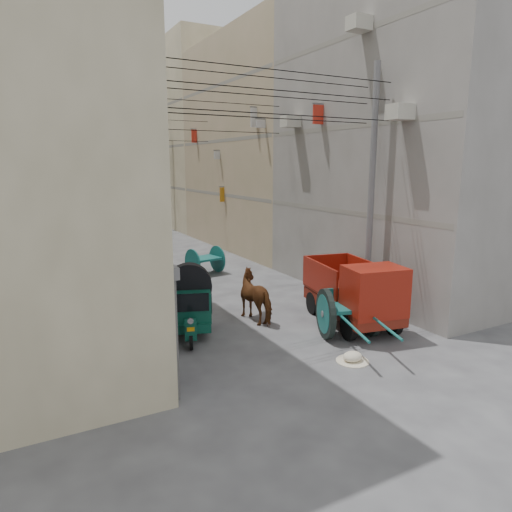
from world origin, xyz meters
TOP-DOWN VIEW (x-y plane):
  - ground at (0.00, 0.00)m, footprint 140.00×140.00m
  - building_row_right at (8.00, 34.13)m, footprint 8.00×62.00m
  - end_cap_building at (0.00, 66.00)m, footprint 22.00×10.00m
  - shutters_left at (-3.92, 10.38)m, footprint 0.18×14.40m
  - signboards at (-0.01, 21.66)m, footprint 8.22×40.52m
  - ac_units at (3.65, 7.67)m, footprint 0.70×6.55m
  - utility_poles at (0.00, 17.00)m, footprint 7.40×22.20m
  - overhead_cables at (0.00, 14.40)m, footprint 7.40×22.52m
  - auto_rickshaw at (-2.35, 6.82)m, footprint 1.78×2.37m
  - tonga_cart at (1.59, 4.49)m, footprint 2.15×3.40m
  - mini_truck at (2.30, 4.90)m, footprint 2.32×3.96m
  - second_cart at (0.82, 13.59)m, footprint 1.61×1.48m
  - feed_sack at (0.61, 3.07)m, footprint 0.52×0.41m
  - horse at (0.00, 7.00)m, footprint 1.08×1.96m
  - distant_car_white at (-2.29, 24.40)m, footprint 1.77×3.61m
  - distant_car_grey at (0.95, 34.00)m, footprint 1.83×3.87m
  - distant_car_green at (0.46, 35.93)m, footprint 1.73×3.78m

SIDE VIEW (x-z plane):
  - ground at x=0.00m, z-range 0.00..0.00m
  - feed_sack at x=0.61m, z-range 0.00..0.26m
  - distant_car_green at x=0.46m, z-range 0.00..1.07m
  - distant_car_white at x=-2.29m, z-range 0.00..1.19m
  - distant_car_grey at x=0.95m, z-range 0.00..1.23m
  - second_cart at x=0.82m, z-range 0.04..1.27m
  - tonga_cart at x=1.59m, z-range 0.03..1.47m
  - horse at x=0.00m, z-range 0.00..1.57m
  - auto_rickshaw at x=-2.35m, z-range 0.14..1.76m
  - mini_truck at x=2.30m, z-range -0.04..2.04m
  - shutters_left at x=-3.92m, z-range 0.06..2.93m
  - signboards at x=-0.01m, z-range 0.59..6.27m
  - utility_poles at x=0.00m, z-range 0.00..8.00m
  - building_row_right at x=8.00m, z-range -0.54..13.46m
  - end_cap_building at x=0.00m, z-range 0.00..13.00m
  - overhead_cables at x=0.00m, z-range 6.20..7.33m
  - ac_units at x=3.65m, z-range 5.76..9.11m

